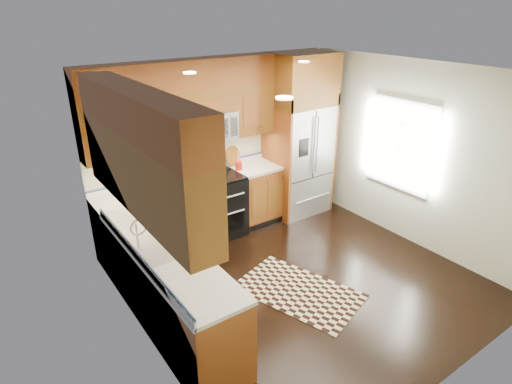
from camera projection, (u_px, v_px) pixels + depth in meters
ground at (301, 280)px, 5.50m from camera, size 4.00×4.00×0.00m
wall_back at (218, 145)px, 6.47m from camera, size 4.00×0.02×2.60m
wall_left at (141, 237)px, 3.92m from camera, size 0.02×4.00×2.60m
wall_right at (412, 155)px, 6.03m from camera, size 0.02×4.00×2.60m
window at (400, 145)px, 6.13m from camera, size 0.04×1.10×1.30m
base_cabinets at (180, 249)px, 5.34m from camera, size 2.85×3.00×0.90m
countertop at (184, 209)px, 5.31m from camera, size 2.86×3.01×0.04m
upper_cabinets at (169, 122)px, 4.89m from camera, size 2.85×3.00×1.15m
range at (217, 206)px, 6.43m from camera, size 0.76×0.67×0.95m
microwave at (209, 127)px, 6.04m from camera, size 0.76×0.40×0.42m
refrigerator at (299, 136)px, 6.88m from camera, size 0.98×0.75×2.60m
sink_faucet at (161, 247)px, 4.35m from camera, size 0.54×0.44×0.37m
rug at (299, 291)px, 5.28m from camera, size 1.30×1.68×0.01m
knife_block at (184, 175)px, 6.05m from camera, size 0.10×0.13×0.24m
utensil_crock at (239, 164)px, 6.46m from camera, size 0.12×0.12×0.29m
cutting_board at (233, 164)px, 6.69m from camera, size 0.40×0.40×0.02m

